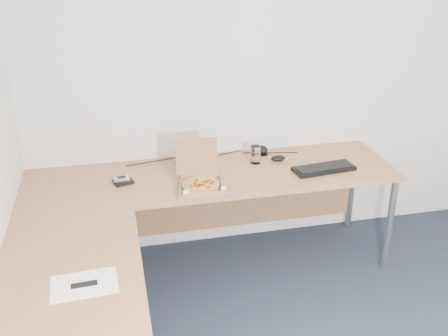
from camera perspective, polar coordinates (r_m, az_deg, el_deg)
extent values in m
cube|color=#A56F47|center=(3.49, -1.24, -0.85)|extent=(2.50, 0.70, 0.03)
cube|color=#A56F47|center=(2.50, -16.92, -13.33)|extent=(0.70, 1.50, 0.03)
cylinder|color=gray|center=(4.28, 13.92, -2.06)|extent=(0.05, 0.05, 0.70)
cube|color=#A7734A|center=(3.29, -2.54, -2.12)|extent=(0.27, 0.27, 0.01)
cube|color=#A7734A|center=(3.37, -3.06, 1.12)|extent=(0.27, 0.05, 0.27)
cylinder|color=tan|center=(3.29, -2.54, -1.91)|extent=(0.24, 0.24, 0.02)
cylinder|color=#B24423|center=(3.28, -2.55, -1.73)|extent=(0.21, 0.21, 0.00)
cylinder|color=white|center=(3.63, 3.49, 1.49)|extent=(0.07, 0.07, 0.13)
cube|color=black|center=(3.59, 10.97, -0.07)|extent=(0.44, 0.20, 0.03)
ellipsoid|color=black|center=(3.70, 6.01, 1.08)|extent=(0.12, 0.09, 0.04)
cube|color=black|center=(3.41, -11.07, -1.47)|extent=(0.14, 0.13, 0.02)
cube|color=#B2B5BA|center=(3.41, -11.25, -1.14)|extent=(0.10, 0.06, 0.02)
cube|color=white|center=(2.52, -15.19, -12.31)|extent=(0.31, 0.23, 0.00)
ellipsoid|color=black|center=(3.79, 4.27, 2.04)|extent=(0.09, 0.09, 0.07)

